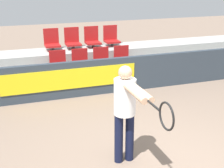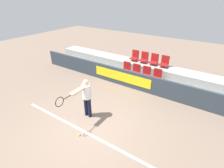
{
  "view_description": "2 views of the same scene",
  "coord_description": "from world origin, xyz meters",
  "px_view_note": "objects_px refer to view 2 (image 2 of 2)",
  "views": [
    {
      "loc": [
        -1.96,
        -3.43,
        2.73
      ],
      "look_at": [
        -0.3,
        1.47,
        0.91
      ],
      "focal_mm": 50.0,
      "sensor_mm": 36.0,
      "label": 1
    },
    {
      "loc": [
        3.28,
        -3.45,
        4.17
      ],
      "look_at": [
        -0.23,
        1.77,
        0.85
      ],
      "focal_mm": 28.0,
      "sensor_mm": 36.0,
      "label": 2
    }
  ],
  "objects_px": {
    "tennis_ball": "(79,135)",
    "stadium_chair_0": "(126,68)",
    "stadium_chair_4": "(135,56)",
    "stadium_chair_1": "(136,71)",
    "stadium_chair_7": "(164,62)",
    "tennis_player": "(85,95)",
    "stadium_chair_2": "(146,73)",
    "stadium_chair_5": "(144,58)",
    "stadium_chair_6": "(154,60)",
    "stadium_chair_3": "(157,76)"
  },
  "relations": [
    {
      "from": "stadium_chair_5",
      "to": "tennis_ball",
      "type": "distance_m",
      "value": 5.53
    },
    {
      "from": "stadium_chair_7",
      "to": "tennis_player",
      "type": "bearing_deg",
      "value": -105.84
    },
    {
      "from": "stadium_chair_6",
      "to": "stadium_chair_1",
      "type": "bearing_deg",
      "value": -121.18
    },
    {
      "from": "stadium_chair_3",
      "to": "tennis_ball",
      "type": "xyz_separation_m",
      "value": [
        -0.84,
        -4.51,
        -0.6
      ]
    },
    {
      "from": "stadium_chair_5",
      "to": "stadium_chair_7",
      "type": "bearing_deg",
      "value": 0.0
    },
    {
      "from": "stadium_chair_1",
      "to": "stadium_chair_7",
      "type": "distance_m",
      "value": 1.51
    },
    {
      "from": "stadium_chair_3",
      "to": "stadium_chair_5",
      "type": "height_order",
      "value": "stadium_chair_5"
    },
    {
      "from": "stadium_chair_3",
      "to": "stadium_chair_4",
      "type": "relative_size",
      "value": 1.0
    },
    {
      "from": "stadium_chair_6",
      "to": "tennis_player",
      "type": "bearing_deg",
      "value": -99.09
    },
    {
      "from": "stadium_chair_2",
      "to": "stadium_chair_7",
      "type": "bearing_deg",
      "value": 58.82
    },
    {
      "from": "stadium_chair_2",
      "to": "stadium_chair_6",
      "type": "distance_m",
      "value": 1.01
    },
    {
      "from": "tennis_ball",
      "to": "stadium_chair_0",
      "type": "bearing_deg",
      "value": 100.6
    },
    {
      "from": "stadium_chair_6",
      "to": "tennis_player",
      "type": "xyz_separation_m",
      "value": [
        -0.73,
        -4.53,
        -0.08
      ]
    },
    {
      "from": "stadium_chair_4",
      "to": "tennis_player",
      "type": "distance_m",
      "value": 4.55
    },
    {
      "from": "stadium_chair_0",
      "to": "stadium_chair_3",
      "type": "relative_size",
      "value": 1.0
    },
    {
      "from": "stadium_chair_2",
      "to": "tennis_player",
      "type": "distance_m",
      "value": 3.69
    },
    {
      "from": "tennis_player",
      "to": "stadium_chair_4",
      "type": "bearing_deg",
      "value": 94.12
    },
    {
      "from": "stadium_chair_2",
      "to": "stadium_chair_5",
      "type": "bearing_deg",
      "value": 121.18
    },
    {
      "from": "stadium_chair_1",
      "to": "stadium_chair_7",
      "type": "bearing_deg",
      "value": 39.57
    },
    {
      "from": "stadium_chair_1",
      "to": "stadium_chair_4",
      "type": "bearing_deg",
      "value": 121.18
    },
    {
      "from": "stadium_chair_3",
      "to": "stadium_chair_6",
      "type": "relative_size",
      "value": 1.0
    },
    {
      "from": "stadium_chair_1",
      "to": "stadium_chair_5",
      "type": "relative_size",
      "value": 1.0
    },
    {
      "from": "stadium_chair_4",
      "to": "stadium_chair_7",
      "type": "distance_m",
      "value": 1.68
    },
    {
      "from": "stadium_chair_5",
      "to": "tennis_player",
      "type": "bearing_deg",
      "value": -92.08
    },
    {
      "from": "stadium_chair_2",
      "to": "stadium_chair_3",
      "type": "bearing_deg",
      "value": 0.0
    },
    {
      "from": "tennis_ball",
      "to": "stadium_chair_2",
      "type": "bearing_deg",
      "value": 86.46
    },
    {
      "from": "stadium_chair_4",
      "to": "stadium_chair_7",
      "type": "height_order",
      "value": "same"
    },
    {
      "from": "stadium_chair_7",
      "to": "stadium_chair_3",
      "type": "bearing_deg",
      "value": -90.0
    },
    {
      "from": "stadium_chair_1",
      "to": "stadium_chair_2",
      "type": "bearing_deg",
      "value": 0.0
    },
    {
      "from": "stadium_chair_6",
      "to": "stadium_chair_7",
      "type": "relative_size",
      "value": 1.0
    },
    {
      "from": "stadium_chair_7",
      "to": "stadium_chair_5",
      "type": "bearing_deg",
      "value": 180.0
    },
    {
      "from": "stadium_chair_5",
      "to": "stadium_chair_6",
      "type": "relative_size",
      "value": 1.0
    },
    {
      "from": "stadium_chair_0",
      "to": "stadium_chair_1",
      "type": "xyz_separation_m",
      "value": [
        0.56,
        0.0,
        0.0
      ]
    },
    {
      "from": "stadium_chair_5",
      "to": "stadium_chair_6",
      "type": "distance_m",
      "value": 0.56
    },
    {
      "from": "stadium_chair_0",
      "to": "stadium_chair_7",
      "type": "relative_size",
      "value": 1.0
    },
    {
      "from": "stadium_chair_3",
      "to": "stadium_chair_7",
      "type": "relative_size",
      "value": 1.0
    },
    {
      "from": "stadium_chair_0",
      "to": "stadium_chair_3",
      "type": "distance_m",
      "value": 1.68
    },
    {
      "from": "stadium_chair_1",
      "to": "stadium_chair_3",
      "type": "height_order",
      "value": "same"
    },
    {
      "from": "stadium_chair_3",
      "to": "stadium_chair_6",
      "type": "height_order",
      "value": "stadium_chair_6"
    },
    {
      "from": "stadium_chair_2",
      "to": "tennis_ball",
      "type": "bearing_deg",
      "value": -93.54
    },
    {
      "from": "stadium_chair_2",
      "to": "stadium_chair_6",
      "type": "bearing_deg",
      "value": 90.0
    },
    {
      "from": "stadium_chair_7",
      "to": "tennis_player",
      "type": "distance_m",
      "value": 4.71
    },
    {
      "from": "stadium_chair_2",
      "to": "tennis_player",
      "type": "bearing_deg",
      "value": -101.38
    },
    {
      "from": "stadium_chair_0",
      "to": "stadium_chair_4",
      "type": "distance_m",
      "value": 1.01
    },
    {
      "from": "stadium_chair_0",
      "to": "tennis_player",
      "type": "bearing_deg",
      "value": -83.73
    },
    {
      "from": "stadium_chair_4",
      "to": "tennis_ball",
      "type": "bearing_deg",
      "value": -81.18
    },
    {
      "from": "stadium_chair_2",
      "to": "stadium_chair_3",
      "type": "distance_m",
      "value": 0.56
    },
    {
      "from": "stadium_chair_4",
      "to": "stadium_chair_0",
      "type": "bearing_deg",
      "value": -90.0
    },
    {
      "from": "stadium_chair_2",
      "to": "stadium_chair_4",
      "type": "xyz_separation_m",
      "value": [
        -1.12,
        0.93,
        0.4
      ]
    },
    {
      "from": "stadium_chair_6",
      "to": "stadium_chair_0",
      "type": "bearing_deg",
      "value": -140.43
    }
  ]
}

